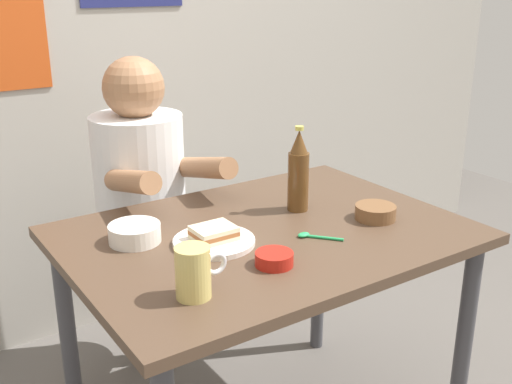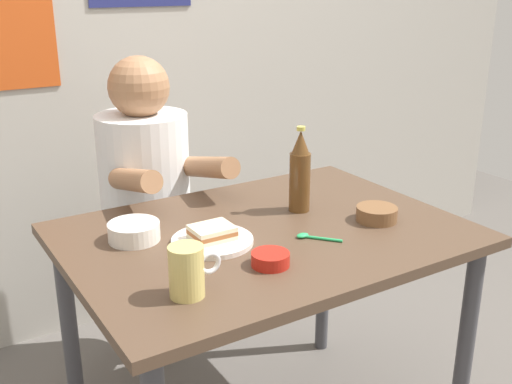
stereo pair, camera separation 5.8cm
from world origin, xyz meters
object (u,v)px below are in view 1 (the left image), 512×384
(plate_orange, at_px, (213,241))
(person_seated, at_px, (140,173))
(rice_bowl_white, at_px, (135,232))
(beer_bottle, at_px, (298,173))
(stool, at_px, (146,279))
(sandwich, at_px, (213,232))
(dining_table, at_px, (266,260))
(beer_mug, at_px, (194,272))

(plate_orange, bearing_deg, person_seated, 84.27)
(rice_bowl_white, bearing_deg, beer_bottle, -5.61)
(stool, bearing_deg, sandwich, -95.63)
(person_seated, distance_m, beer_bottle, 0.61)
(sandwich, xyz_separation_m, rice_bowl_white, (-0.17, 0.13, -0.00))
(stool, bearing_deg, plate_orange, -95.63)
(dining_table, xyz_separation_m, beer_mug, (-0.35, -0.22, 0.15))
(stool, bearing_deg, beer_mug, -105.76)
(beer_bottle, height_order, rice_bowl_white, beer_bottle)
(beer_mug, height_order, rice_bowl_white, beer_mug)
(stool, bearing_deg, rice_bowl_white, -114.85)
(stool, xyz_separation_m, beer_mug, (-0.24, -0.85, 0.45))
(plate_orange, relative_size, rice_bowl_white, 1.57)
(dining_table, xyz_separation_m, plate_orange, (-0.17, 0.00, 0.10))
(sandwich, bearing_deg, stool, 84.37)
(plate_orange, distance_m, beer_mug, 0.29)
(plate_orange, height_order, beer_bottle, beer_bottle)
(dining_table, height_order, rice_bowl_white, rice_bowl_white)
(sandwich, bearing_deg, dining_table, -1.41)
(dining_table, height_order, stool, dining_table)
(rice_bowl_white, bearing_deg, beer_mug, -91.58)
(plate_orange, distance_m, beer_bottle, 0.37)
(stool, relative_size, rice_bowl_white, 3.21)
(dining_table, xyz_separation_m, person_seated, (-0.11, 0.62, 0.12))
(person_seated, distance_m, beer_mug, 0.88)
(plate_orange, xyz_separation_m, beer_bottle, (0.34, 0.08, 0.11))
(person_seated, relative_size, rice_bowl_white, 5.14)
(dining_table, relative_size, beer_mug, 8.73)
(stool, height_order, plate_orange, plate_orange)
(person_seated, bearing_deg, beer_mug, -105.96)
(beer_bottle, bearing_deg, sandwich, -167.42)
(plate_orange, bearing_deg, beer_bottle, 12.58)
(stool, distance_m, plate_orange, 0.74)
(beer_bottle, distance_m, rice_bowl_white, 0.52)
(beer_bottle, relative_size, rice_bowl_white, 1.87)
(dining_table, height_order, plate_orange, plate_orange)
(dining_table, bearing_deg, rice_bowl_white, 158.83)
(stool, xyz_separation_m, rice_bowl_white, (-0.23, -0.50, 0.42))
(rice_bowl_white, bearing_deg, person_seated, 64.65)
(stool, xyz_separation_m, plate_orange, (-0.06, -0.63, 0.40))
(person_seated, xyz_separation_m, sandwich, (-0.06, -0.61, 0.01))
(plate_orange, bearing_deg, stool, 84.37)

